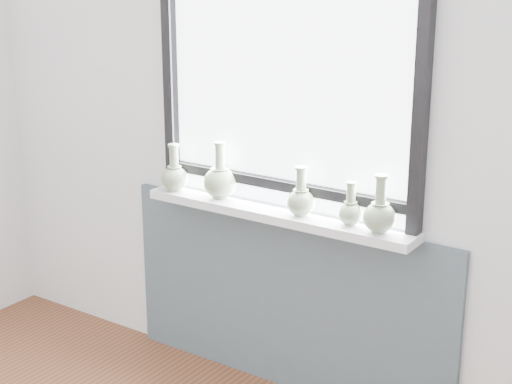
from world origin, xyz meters
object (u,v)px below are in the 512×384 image
Objects in this scene: vase_b at (220,180)px; vase_c at (301,199)px; windowsill at (276,214)px; vase_a at (174,176)px; vase_d at (350,211)px; vase_e at (380,214)px.

vase_b is 0.44m from vase_c.
windowsill is 0.57m from vase_a.
windowsill is 7.15× the size of vase_d.
vase_c reaches higher than windowsill.
vase_c is at bearing -178.03° from vase_d.
vase_b is at bearing 178.43° from vase_c.
vase_e reaches higher than vase_a.
vase_b reaches higher than vase_e.
vase_a is 0.92m from vase_d.
windowsill is 5.03× the size of vase_b.
vase_b reaches higher than vase_a.
vase_d is (0.67, -0.00, -0.02)m from vase_b.
vase_e reaches higher than vase_d.
windowsill is 6.13× the size of vase_c.
vase_a is 0.94× the size of vase_e.
vase_d is at bearing -0.34° from vase_b.
vase_d is 0.77× the size of vase_e.
windowsill is 0.16m from vase_c.
vase_a is 1.22× the size of vase_d.
windowsill is 5.86× the size of vase_a.
vase_c is at bearing -3.84° from windowsill.
vase_a is at bearing -173.82° from vase_b.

